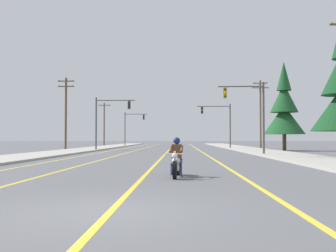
% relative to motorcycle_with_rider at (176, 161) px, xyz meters
% --- Properties ---
extents(ground_plane, '(400.00, 400.00, 0.00)m').
position_rel_motorcycle_with_rider_xyz_m(ground_plane, '(-1.34, -7.00, -0.59)').
color(ground_plane, '#5B5B60').
extents(lane_stripe_center, '(0.16, 100.00, 0.01)m').
position_rel_motorcycle_with_rider_xyz_m(lane_stripe_center, '(-1.21, 38.00, -0.58)').
color(lane_stripe_center, yellow).
rests_on(lane_stripe_center, ground).
extents(lane_stripe_left, '(0.16, 100.00, 0.01)m').
position_rel_motorcycle_with_rider_xyz_m(lane_stripe_left, '(-5.05, 38.00, -0.58)').
color(lane_stripe_left, yellow).
rests_on(lane_stripe_left, ground).
extents(lane_stripe_right, '(0.16, 100.00, 0.01)m').
position_rel_motorcycle_with_rider_xyz_m(lane_stripe_right, '(2.41, 38.00, -0.58)').
color(lane_stripe_right, yellow).
rests_on(lane_stripe_right, ground).
extents(lane_stripe_far_left, '(0.16, 100.00, 0.01)m').
position_rel_motorcycle_with_rider_xyz_m(lane_stripe_far_left, '(-7.76, 38.00, -0.58)').
color(lane_stripe_far_left, yellow).
rests_on(lane_stripe_far_left, ground).
extents(sidewalk_kerb_right, '(4.40, 110.00, 0.14)m').
position_rel_motorcycle_with_rider_xyz_m(sidewalk_kerb_right, '(8.69, 33.00, -0.52)').
color(sidewalk_kerb_right, '#ADA89E').
rests_on(sidewalk_kerb_right, ground).
extents(sidewalk_kerb_left, '(4.40, 110.00, 0.14)m').
position_rel_motorcycle_with_rider_xyz_m(sidewalk_kerb_left, '(-11.38, 33.00, -0.52)').
color(sidewalk_kerb_left, '#ADA89E').
rests_on(sidewalk_kerb_left, ground).
extents(motorcycle_with_rider, '(0.70, 2.19, 1.46)m').
position_rel_motorcycle_with_rider_xyz_m(motorcycle_with_rider, '(0.00, 0.00, 0.00)').
color(motorcycle_with_rider, black).
rests_on(motorcycle_with_rider, ground).
extents(traffic_signal_near_right, '(3.89, 0.38, 6.20)m').
position_rel_motorcycle_with_rider_xyz_m(traffic_signal_near_right, '(6.14, 19.31, 3.45)').
color(traffic_signal_near_right, '#47474C').
rests_on(traffic_signal_near_right, ground).
extents(traffic_signal_near_left, '(4.65, 0.37, 6.20)m').
position_rel_motorcycle_with_rider_xyz_m(traffic_signal_near_left, '(-8.35, 31.54, 3.50)').
color(traffic_signal_near_left, '#47474C').
rests_on(traffic_signal_near_left, ground).
extents(traffic_signal_mid_right, '(4.64, 0.37, 6.20)m').
position_rel_motorcycle_with_rider_xyz_m(traffic_signal_mid_right, '(5.74, 40.50, 3.50)').
color(traffic_signal_mid_right, '#47474C').
rests_on(traffic_signal_mid_right, ground).
extents(traffic_signal_mid_left, '(4.12, 0.50, 6.20)m').
position_rel_motorcycle_with_rider_xyz_m(traffic_signal_mid_left, '(-8.79, 58.00, 3.46)').
color(traffic_signal_mid_left, '#47474C').
rests_on(traffic_signal_mid_left, ground).
extents(utility_pole_left_near, '(2.03, 0.26, 8.84)m').
position_rel_motorcycle_with_rider_xyz_m(utility_pole_left_near, '(-13.82, 33.58, 4.18)').
color(utility_pole_left_near, brown).
rests_on(utility_pole_left_near, ground).
extents(utility_pole_right_far, '(2.31, 0.26, 9.59)m').
position_rel_motorcycle_with_rider_xyz_m(utility_pole_right_far, '(11.43, 41.58, 4.58)').
color(utility_pole_right_far, brown).
rests_on(utility_pole_right_far, ground).
extents(utility_pole_left_far, '(2.35, 0.26, 8.20)m').
position_rel_motorcycle_with_rider_xyz_m(utility_pole_left_far, '(-14.46, 61.57, 3.73)').
color(utility_pole_left_far, brown).
rests_on(utility_pole_left_far, ground).
extents(conifer_tree_right_verge_far, '(4.65, 4.65, 10.24)m').
position_rel_motorcycle_with_rider_xyz_m(conifer_tree_right_verge_far, '(12.06, 31.27, 4.11)').
color(conifer_tree_right_verge_far, '#4C3828').
rests_on(conifer_tree_right_verge_far, ground).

